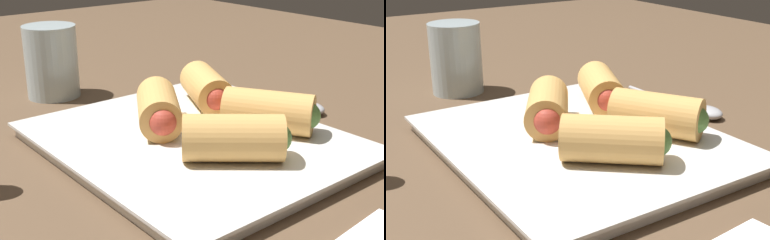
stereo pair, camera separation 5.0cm
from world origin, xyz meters
The scene contains 8 objects.
table_surface centered at (0.00, 0.00, 1.00)cm, with size 180.00×140.00×2.00cm.
serving_plate centered at (-0.55, 2.90, 2.76)cm, with size 29.76×24.81×1.50cm.
roll_front_left centered at (-7.34, 3.37, 5.56)cm, with size 8.72×9.29×4.13cm.
roll_front_right centered at (3.02, 4.20, 5.56)cm, with size 9.52×8.12×4.13cm.
roll_back_left centered at (-4.61, -3.95, 5.56)cm, with size 9.55×7.98×4.13cm.
roll_back_right centered at (5.19, -4.03, 5.56)cm, with size 9.59×7.45×4.13cm.
spoon centered at (0.36, -14.43, 2.60)cm, with size 15.56×3.02×1.32cm.
drinking_glass centered at (24.20, 5.43, 6.53)cm, with size 6.57×6.57×9.05cm.
Camera 2 is at (-40.57, 29.18, 22.84)cm, focal length 50.00 mm.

